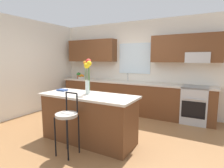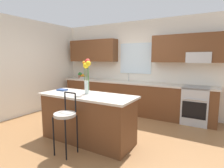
% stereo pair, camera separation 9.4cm
% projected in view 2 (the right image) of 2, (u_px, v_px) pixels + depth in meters
% --- Properties ---
extents(ground_plane, '(14.00, 14.00, 0.00)m').
position_uv_depth(ground_plane, '(99.00, 132.00, 3.96)').
color(ground_plane, olive).
extents(wall_left, '(0.12, 4.60, 2.70)m').
position_uv_depth(wall_left, '(32.00, 67.00, 5.30)').
color(wall_left, silver).
rests_on(wall_left, ground).
extents(back_wall_assembly, '(5.60, 0.50, 2.70)m').
position_uv_depth(back_wall_assembly, '(136.00, 62.00, 5.43)').
color(back_wall_assembly, silver).
rests_on(back_wall_assembly, ground).
extents(counter_run, '(4.56, 0.64, 0.92)m').
position_uv_depth(counter_run, '(131.00, 97.00, 5.35)').
color(counter_run, brown).
rests_on(counter_run, ground).
extents(sink_faucet, '(0.02, 0.13, 0.23)m').
position_uv_depth(sink_faucet, '(129.00, 76.00, 5.46)').
color(sink_faucet, '#B7BABC').
rests_on(sink_faucet, counter_run).
extents(oven_range, '(0.60, 0.64, 0.92)m').
position_uv_depth(oven_range, '(195.00, 105.00, 4.46)').
color(oven_range, '#B7BABC').
rests_on(oven_range, ground).
extents(kitchen_island, '(1.89, 0.75, 0.92)m').
position_uv_depth(kitchen_island, '(87.00, 118.00, 3.50)').
color(kitchen_island, brown).
rests_on(kitchen_island, ground).
extents(bar_stool_near, '(0.36, 0.36, 1.04)m').
position_uv_depth(bar_stool_near, '(65.00, 118.00, 2.98)').
color(bar_stool_near, black).
rests_on(bar_stool_near, ground).
extents(flower_vase, '(0.18, 0.16, 0.68)m').
position_uv_depth(flower_vase, '(87.00, 72.00, 3.44)').
color(flower_vase, silver).
rests_on(flower_vase, kitchen_island).
extents(cookbook, '(0.20, 0.15, 0.03)m').
position_uv_depth(cookbook, '(62.00, 90.00, 3.85)').
color(cookbook, navy).
rests_on(cookbook, kitchen_island).
extents(fruit_bowl_oranges, '(0.24, 0.24, 0.16)m').
position_uv_depth(fruit_bowl_oranges, '(83.00, 77.00, 6.17)').
color(fruit_bowl_oranges, silver).
rests_on(fruit_bowl_oranges, counter_run).
extents(potted_plant_small, '(0.17, 0.11, 0.21)m').
position_uv_depth(potted_plant_small, '(80.00, 75.00, 6.23)').
color(potted_plant_small, '#9E5B3D').
rests_on(potted_plant_small, counter_run).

